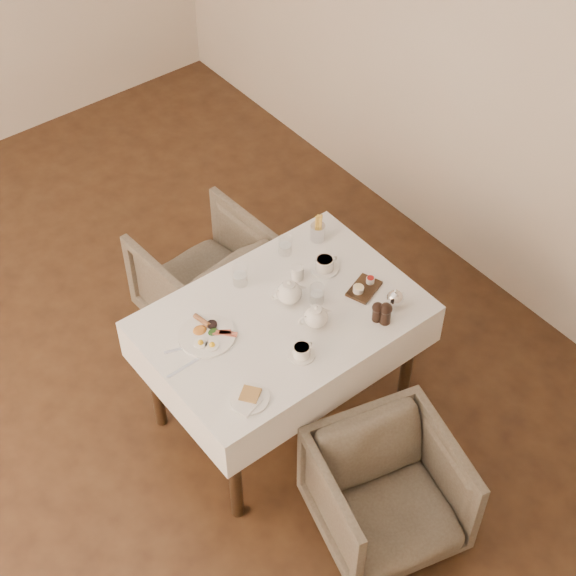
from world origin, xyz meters
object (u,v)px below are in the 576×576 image
at_px(armchair_near, 387,493).
at_px(breakfast_plate, 207,334).
at_px(armchair_far, 207,276).
at_px(teapot_centre, 289,291).
at_px(table, 282,331).

height_order(armchair_near, breakfast_plate, breakfast_plate).
distance_m(armchair_far, teapot_centre, 0.92).
bearing_deg(breakfast_plate, table, -2.33).
bearing_deg(teapot_centre, armchair_far, 109.41).
height_order(table, armchair_far, table).
distance_m(armchair_near, breakfast_plate, 1.09).
bearing_deg(armchair_near, table, 102.34).
xyz_separation_m(table, armchair_far, (0.10, 0.82, -0.33)).
xyz_separation_m(armchair_far, teapot_centre, (-0.02, -0.77, 0.52)).
bearing_deg(breakfast_plate, armchair_near, -56.11).
xyz_separation_m(armchair_far, breakfast_plate, (-0.45, -0.70, 0.46)).
distance_m(armchair_near, armchair_far, 1.64).
bearing_deg(armchair_near, armchair_far, 100.26).
xyz_separation_m(armchair_near, teapot_centre, (0.12, 0.87, 0.53)).
distance_m(armchair_far, breakfast_plate, 0.95).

